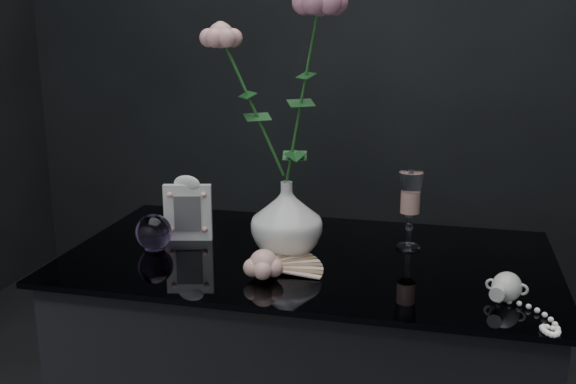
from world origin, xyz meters
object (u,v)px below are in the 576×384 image
(loose_rose, at_px, (263,264))
(pearl_jar, at_px, (507,286))
(wine_glass, at_px, (410,211))
(picture_frame, at_px, (188,208))
(paperweight, at_px, (154,232))
(vase, at_px, (287,218))

(loose_rose, bearing_deg, pearl_jar, 6.57)
(wine_glass, height_order, picture_frame, wine_glass)
(wine_glass, height_order, loose_rose, wine_glass)
(picture_frame, xyz_separation_m, loose_rose, (0.23, -0.19, -0.05))
(wine_glass, distance_m, pearl_jar, 0.32)
(paperweight, height_order, loose_rose, paperweight)
(wine_glass, xyz_separation_m, picture_frame, (-0.50, -0.06, -0.01))
(wine_glass, relative_size, picture_frame, 1.13)
(picture_frame, bearing_deg, pearl_jar, -28.70)
(paperweight, bearing_deg, loose_rose, -20.92)
(picture_frame, distance_m, pearl_jar, 0.72)
(vase, xyz_separation_m, paperweight, (-0.30, -0.04, -0.04))
(vase, height_order, loose_rose, vase)
(wine_glass, bearing_deg, picture_frame, -173.17)
(loose_rose, relative_size, pearl_jar, 0.89)
(paperweight, bearing_deg, pearl_jar, -8.16)
(vase, xyz_separation_m, loose_rose, (-0.01, -0.15, -0.05))
(paperweight, distance_m, loose_rose, 0.30)
(picture_frame, height_order, loose_rose, picture_frame)
(picture_frame, height_order, paperweight, picture_frame)
(picture_frame, bearing_deg, vase, -23.41)
(vase, distance_m, picture_frame, 0.25)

